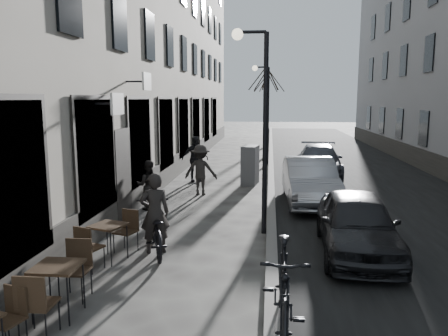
% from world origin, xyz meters
% --- Properties ---
extents(road, '(7.30, 60.00, 0.00)m').
position_xyz_m(road, '(3.85, 16.00, 0.00)').
color(road, black).
rests_on(road, ground).
extents(kerb, '(0.25, 60.00, 0.12)m').
position_xyz_m(kerb, '(0.20, 16.00, 0.06)').
color(kerb, slate).
rests_on(kerb, ground).
extents(building_left, '(4.00, 35.00, 16.00)m').
position_xyz_m(building_left, '(-6.00, 16.50, 8.00)').
color(building_left, gray).
rests_on(building_left, ground).
extents(streetlamp_near, '(0.90, 0.28, 5.09)m').
position_xyz_m(streetlamp_near, '(-0.17, 6.00, 3.16)').
color(streetlamp_near, black).
rests_on(streetlamp_near, ground).
extents(streetlamp_far, '(0.90, 0.28, 5.09)m').
position_xyz_m(streetlamp_far, '(-0.17, 18.00, 3.16)').
color(streetlamp_far, black).
rests_on(streetlamp_far, ground).
extents(tree_near, '(2.40, 2.40, 5.70)m').
position_xyz_m(tree_near, '(-0.10, 21.00, 4.66)').
color(tree_near, black).
rests_on(tree_near, ground).
extents(tree_far, '(2.40, 2.40, 5.70)m').
position_xyz_m(tree_far, '(-0.10, 27.00, 4.66)').
color(tree_far, black).
rests_on(tree_far, ground).
extents(bistro_set_b, '(0.70, 1.70, 1.00)m').
position_xyz_m(bistro_set_b, '(-3.16, 1.32, 0.52)').
color(bistro_set_b, black).
rests_on(bistro_set_b, ground).
extents(bistro_set_c, '(0.92, 1.64, 0.94)m').
position_xyz_m(bistro_set_c, '(-3.25, 3.74, 0.48)').
color(bistro_set_c, black).
rests_on(bistro_set_c, ground).
extents(utility_cabinet, '(0.72, 1.11, 1.56)m').
position_xyz_m(utility_cabinet, '(-0.65, 12.45, 0.78)').
color(utility_cabinet, '#5A5A5C').
rests_on(utility_cabinet, ground).
extents(bicycle, '(1.41, 2.23, 1.11)m').
position_xyz_m(bicycle, '(-2.40, 4.34, 0.55)').
color(bicycle, black).
rests_on(bicycle, ground).
extents(cyclist_rider, '(0.77, 0.63, 1.81)m').
position_xyz_m(cyclist_rider, '(-2.40, 4.34, 0.90)').
color(cyclist_rider, black).
rests_on(cyclist_rider, ground).
extents(pedestrian_near, '(0.84, 0.71, 1.54)m').
position_xyz_m(pedestrian_near, '(-3.60, 8.06, 0.77)').
color(pedestrian_near, black).
rests_on(pedestrian_near, ground).
extents(pedestrian_mid, '(1.19, 0.72, 1.80)m').
position_xyz_m(pedestrian_mid, '(-2.31, 10.30, 0.90)').
color(pedestrian_mid, '#292624').
rests_on(pedestrian_mid, ground).
extents(pedestrian_far, '(1.20, 0.83, 1.90)m').
position_xyz_m(pedestrian_far, '(-2.95, 12.81, 0.95)').
color(pedestrian_far, black).
rests_on(pedestrian_far, ground).
extents(car_near, '(1.78, 4.08, 1.37)m').
position_xyz_m(car_near, '(2.07, 4.75, 0.68)').
color(car_near, black).
rests_on(car_near, ground).
extents(car_mid, '(1.73, 4.52, 1.47)m').
position_xyz_m(car_mid, '(1.46, 9.49, 0.74)').
color(car_mid, '#97989F').
rests_on(car_mid, ground).
extents(car_far, '(2.28, 4.87, 1.37)m').
position_xyz_m(car_far, '(2.30, 14.59, 0.69)').
color(car_far, '#3F424B').
rests_on(car_far, ground).
extents(moped, '(0.68, 2.32, 1.39)m').
position_xyz_m(moped, '(0.35, 1.09, 0.69)').
color(moped, black).
rests_on(moped, ground).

